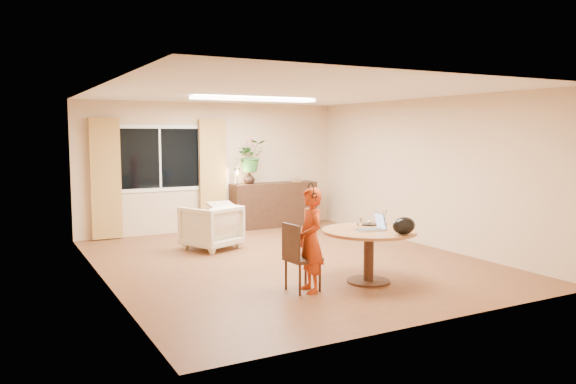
% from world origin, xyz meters
% --- Properties ---
extents(floor, '(6.50, 6.50, 0.00)m').
position_xyz_m(floor, '(0.00, 0.00, 0.00)').
color(floor, brown).
rests_on(floor, ground).
extents(ceiling, '(6.50, 6.50, 0.00)m').
position_xyz_m(ceiling, '(0.00, 0.00, 2.60)').
color(ceiling, white).
rests_on(ceiling, wall_back).
extents(wall_back, '(5.50, 0.00, 5.50)m').
position_xyz_m(wall_back, '(0.00, 3.25, 1.30)').
color(wall_back, tan).
rests_on(wall_back, floor).
extents(wall_left, '(0.00, 6.50, 6.50)m').
position_xyz_m(wall_left, '(-2.75, 0.00, 1.30)').
color(wall_left, tan).
rests_on(wall_left, floor).
extents(wall_right, '(0.00, 6.50, 6.50)m').
position_xyz_m(wall_right, '(2.75, 0.00, 1.30)').
color(wall_right, tan).
rests_on(wall_right, floor).
extents(window, '(1.70, 0.03, 1.30)m').
position_xyz_m(window, '(-1.10, 3.23, 1.50)').
color(window, white).
rests_on(window, wall_back).
extents(curtain_left, '(0.55, 0.08, 2.25)m').
position_xyz_m(curtain_left, '(-2.15, 3.15, 1.15)').
color(curtain_left, '#986531').
rests_on(curtain_left, wall_back).
extents(curtain_right, '(0.55, 0.08, 2.25)m').
position_xyz_m(curtain_right, '(-0.05, 3.15, 1.15)').
color(curtain_right, '#986531').
rests_on(curtain_right, wall_back).
extents(ceiling_panel, '(2.20, 0.35, 0.05)m').
position_xyz_m(ceiling_panel, '(0.00, 1.20, 2.57)').
color(ceiling_panel, white).
rests_on(ceiling_panel, ceiling).
extents(dining_table, '(1.25, 1.25, 0.71)m').
position_xyz_m(dining_table, '(0.36, -1.62, 0.56)').
color(dining_table, brown).
rests_on(dining_table, floor).
extents(dining_chair, '(0.45, 0.42, 0.87)m').
position_xyz_m(dining_chair, '(-0.61, -1.55, 0.43)').
color(dining_chair, black).
rests_on(dining_chair, floor).
extents(child, '(0.51, 0.37, 1.32)m').
position_xyz_m(child, '(-0.55, -1.63, 0.66)').
color(child, '#B4240D').
rests_on(child, floor).
extents(laptop, '(0.41, 0.30, 0.25)m').
position_xyz_m(laptop, '(0.33, -1.65, 0.84)').
color(laptop, '#B7B7BC').
rests_on(laptop, dining_table).
extents(tumbler, '(0.09, 0.09, 0.11)m').
position_xyz_m(tumbler, '(0.43, -1.31, 0.77)').
color(tumbler, white).
rests_on(tumbler, dining_table).
extents(wine_glass, '(0.08, 0.08, 0.21)m').
position_xyz_m(wine_glass, '(0.81, -1.37, 0.82)').
color(wine_glass, white).
rests_on(wine_glass, dining_table).
extents(pot_lid, '(0.27, 0.27, 0.04)m').
position_xyz_m(pot_lid, '(0.59, -1.30, 0.73)').
color(pot_lid, white).
rests_on(pot_lid, dining_table).
extents(handbag, '(0.37, 0.26, 0.22)m').
position_xyz_m(handbag, '(0.54, -2.11, 0.82)').
color(handbag, black).
rests_on(handbag, dining_table).
extents(armchair, '(1.09, 1.10, 0.77)m').
position_xyz_m(armchair, '(-0.73, 1.44, 0.38)').
color(armchair, '#BEB696').
rests_on(armchair, floor).
extents(throw, '(0.51, 0.60, 0.03)m').
position_xyz_m(throw, '(-0.48, 1.44, 0.78)').
color(throw, '#C4B49D').
rests_on(throw, armchair).
extents(sideboard, '(1.88, 0.46, 0.94)m').
position_xyz_m(sideboard, '(1.27, 3.01, 0.47)').
color(sideboard, black).
rests_on(sideboard, floor).
extents(vase, '(0.27, 0.27, 0.25)m').
position_xyz_m(vase, '(0.70, 3.01, 1.06)').
color(vase, black).
rests_on(vase, sideboard).
extents(bouquet, '(0.64, 0.57, 0.66)m').
position_xyz_m(bouquet, '(0.74, 3.01, 1.52)').
color(bouquet, '#336526').
rests_on(bouquet, vase).
extents(book_stack, '(0.23, 0.20, 0.08)m').
position_xyz_m(book_stack, '(1.81, 3.01, 0.98)').
color(book_stack, olive).
rests_on(book_stack, sideboard).
extents(desk_lamp, '(0.15, 0.15, 0.35)m').
position_xyz_m(desk_lamp, '(0.41, 2.96, 1.11)').
color(desk_lamp, black).
rests_on(desk_lamp, sideboard).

